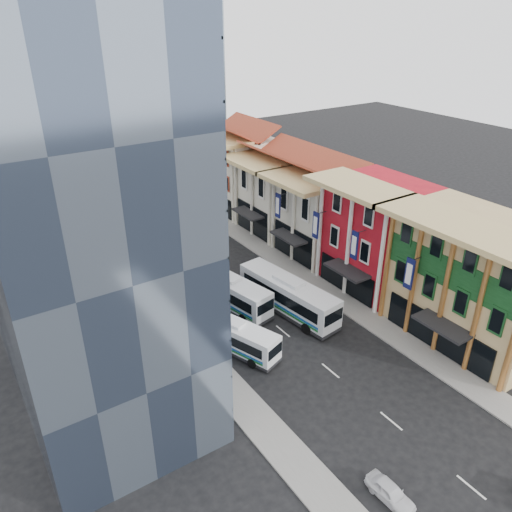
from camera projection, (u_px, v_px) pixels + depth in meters
ground at (401, 429)px, 37.32m from camera, size 200.00×200.00×0.00m
sidewalk_right at (306, 277)px, 57.82m from camera, size 3.00×90.00×0.15m
sidewalk_left at (172, 324)px, 49.46m from camera, size 3.00×90.00×0.15m
shophouse_tan at (474, 281)px, 45.20m from camera, size 8.00×14.00×12.00m
shophouse_red at (377, 235)px, 54.12m from camera, size 8.00×10.00×12.00m
shophouse_cream_near at (320, 216)px, 61.63m from camera, size 8.00×9.00×10.00m
shophouse_cream_mid at (278, 195)px, 68.32m from camera, size 8.00×9.00×10.00m
shophouse_cream_far at (238, 172)px, 75.89m from camera, size 8.00×12.00×11.00m
office_tower at (67, 211)px, 36.27m from camera, size 12.00×26.00×30.00m
office_block_far at (34, 212)px, 57.49m from camera, size 10.00×18.00×14.00m
bus_left_near at (231, 334)px, 45.43m from camera, size 5.45×9.97×3.13m
bus_left_far at (227, 290)px, 52.00m from camera, size 4.84×11.46×3.58m
bus_right at (288, 295)px, 50.75m from camera, size 4.41×12.46×3.91m
sedan_left at (390, 492)px, 31.83m from camera, size 1.51×3.55×1.19m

